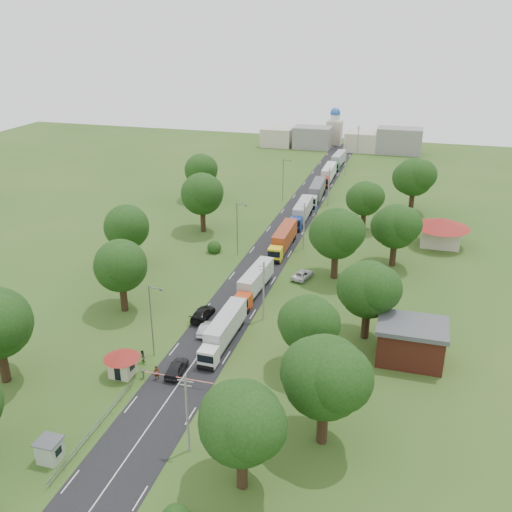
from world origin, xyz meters
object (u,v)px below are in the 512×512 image
(car_lane_front, at_px, (177,368))
(car_lane_mid, at_px, (206,329))
(truck_0, at_px, (224,330))
(boom_barrier, at_px, (167,376))
(guard_booth, at_px, (122,359))
(pedestrian_near, at_px, (157,373))
(info_sign, at_px, (316,211))

(car_lane_front, distance_m, car_lane_mid, 9.94)
(truck_0, distance_m, car_lane_front, 8.93)
(boom_barrier, distance_m, guard_booth, 5.98)
(guard_booth, distance_m, pedestrian_near, 4.56)
(car_lane_front, xyz_separation_m, pedestrian_near, (-1.77, -1.80, 0.08))
(boom_barrier, distance_m, truck_0, 10.94)
(guard_booth, bearing_deg, car_lane_mid, 62.68)
(info_sign, bearing_deg, car_lane_mid, -97.36)
(boom_barrier, height_order, pedestrian_near, pedestrian_near)
(guard_booth, distance_m, car_lane_front, 6.61)
(truck_0, relative_size, car_lane_mid, 3.18)
(truck_0, height_order, car_lane_front, truck_0)
(boom_barrier, relative_size, guard_booth, 2.10)
(boom_barrier, height_order, truck_0, truck_0)
(guard_booth, relative_size, info_sign, 1.07)
(car_lane_front, bearing_deg, info_sign, -100.11)
(car_lane_front, xyz_separation_m, car_lane_mid, (0.06, 9.94, -0.10))
(boom_barrier, bearing_deg, info_sign, 83.76)
(guard_booth, distance_m, info_sign, 61.27)
(pedestrian_near, bearing_deg, guard_booth, 146.75)
(info_sign, bearing_deg, car_lane_front, -96.17)
(guard_booth, bearing_deg, car_lane_front, 18.55)
(boom_barrier, distance_m, car_lane_front, 2.08)
(boom_barrier, height_order, guard_booth, guard_booth)
(truck_0, height_order, car_lane_mid, truck_0)
(car_lane_mid, bearing_deg, info_sign, -99.42)
(guard_booth, distance_m, truck_0, 13.92)
(boom_barrier, xyz_separation_m, car_lane_mid, (0.36, 12.00, -0.19))
(guard_booth, relative_size, truck_0, 0.33)
(truck_0, bearing_deg, car_lane_mid, 151.70)
(guard_booth, bearing_deg, boom_barrier, 0.01)
(pedestrian_near, bearing_deg, car_lane_front, 8.72)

